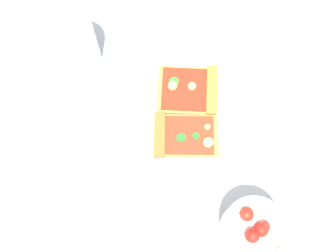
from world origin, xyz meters
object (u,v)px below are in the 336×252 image
Objects in this scene: pizza_slice_far at (192,90)px; soda_glass at (76,47)px; plate at (186,113)px; salad_bowl at (252,230)px; pizza_slice_near at (182,136)px.

soda_glass is at bearing 87.14° from pizza_slice_far.
soda_glass is (0.05, 0.23, 0.04)m from plate.
salad_bowl is at bearing -120.83° from soda_glass.
soda_glass reaches higher than plate.
soda_glass is at bearing 66.19° from pizza_slice_near.
soda_glass is at bearing 59.17° from salad_bowl.
pizza_slice_far is at bearing 4.26° from pizza_slice_near.
pizza_slice_far is at bearing 36.10° from salad_bowl.
pizza_slice_near reaches higher than plate.
soda_glass is at bearing 76.70° from plate.
pizza_slice_near is 0.26m from soda_glass.
pizza_slice_far is at bearing -92.86° from soda_glass.
pizza_slice_far is (0.04, 0.00, 0.01)m from plate.
soda_glass reaches higher than pizza_slice_far.
plate is 0.05m from pizza_slice_far.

